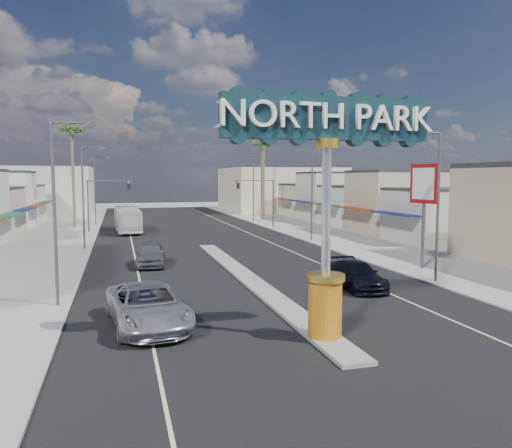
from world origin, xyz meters
TOP-DOWN VIEW (x-y plane):
  - ground at (0.00, 30.00)m, footprint 160.00×160.00m
  - road at (0.00, 30.00)m, footprint 20.00×120.00m
  - median_island at (0.00, 14.00)m, footprint 1.30×30.00m
  - sidewalk_left at (-14.00, 30.00)m, footprint 8.00×120.00m
  - sidewalk_right at (14.00, 30.00)m, footprint 8.00×120.00m
  - storefront_row_right at (24.00, 43.00)m, footprint 12.00×42.00m
  - backdrop_far_left at (-22.00, 75.00)m, footprint 20.00×20.00m
  - backdrop_far_right at (22.00, 75.00)m, footprint 20.00×20.00m
  - gateway_sign at (0.00, 1.98)m, footprint 8.20×1.50m
  - traffic_signal_left at (-9.18, 43.99)m, footprint 5.09×0.45m
  - traffic_signal_right at (9.18, 43.99)m, footprint 5.09×0.45m
  - streetlight_l_near at (-10.43, 10.00)m, footprint 2.03×0.22m
  - streetlight_l_mid at (-10.43, 30.00)m, footprint 2.03×0.22m
  - streetlight_l_far at (-10.43, 52.00)m, footprint 2.03×0.22m
  - streetlight_r_near at (10.43, 10.00)m, footprint 2.03×0.22m
  - streetlight_r_mid at (10.43, 30.00)m, footprint 2.03×0.22m
  - streetlight_r_far at (10.43, 52.00)m, footprint 2.03×0.22m
  - palm_left_far at (-13.00, 50.00)m, footprint 2.60×2.60m
  - palm_right_mid at (13.00, 56.00)m, footprint 2.60×2.60m
  - palm_right_far at (15.00, 62.00)m, footprint 2.60×2.60m
  - suv_left at (-6.55, 5.62)m, footprint 3.71×6.69m
  - suv_right at (5.38, 10.02)m, footprint 2.34×5.26m
  - car_parked_left at (-5.50, 20.44)m, footprint 2.53×5.12m
  - city_bus at (-6.70, 43.89)m, footprint 3.00×10.81m
  - bank_pylon_sign at (12.26, 13.88)m, footprint 0.90×2.21m

SIDE VIEW (x-z plane):
  - ground at x=0.00m, z-range 0.00..0.00m
  - road at x=0.00m, z-range 0.00..0.01m
  - sidewalk_left at x=-14.00m, z-range 0.00..0.12m
  - sidewalk_right at x=14.00m, z-range 0.00..0.12m
  - median_island at x=0.00m, z-range 0.00..0.16m
  - suv_right at x=5.38m, z-range 0.00..1.50m
  - car_parked_left at x=-5.50m, z-range 0.00..1.68m
  - suv_left at x=-6.55m, z-range 0.00..1.77m
  - city_bus at x=-6.70m, z-range 0.00..2.98m
  - storefront_row_right at x=24.00m, z-range 0.00..6.00m
  - backdrop_far_left at x=-22.00m, z-range 0.00..8.00m
  - backdrop_far_right at x=22.00m, z-range 0.00..8.00m
  - traffic_signal_left at x=-9.18m, z-range 1.27..7.27m
  - traffic_signal_right at x=9.18m, z-range 1.27..7.27m
  - streetlight_l_near at x=-10.43m, z-range 0.57..9.57m
  - streetlight_l_mid at x=-10.43m, z-range 0.57..9.57m
  - streetlight_l_far at x=-10.43m, z-range 0.57..9.57m
  - streetlight_r_near at x=10.43m, z-range 0.57..9.57m
  - streetlight_r_mid at x=10.43m, z-range 0.57..9.57m
  - streetlight_r_far at x=10.43m, z-range 0.57..9.57m
  - bank_pylon_sign at x=12.26m, z-range 1.94..9.03m
  - gateway_sign at x=0.00m, z-range 1.35..10.50m
  - palm_right_mid at x=13.00m, z-range 4.55..16.65m
  - palm_left_far at x=-13.00m, z-range 4.95..18.05m
  - palm_right_far at x=15.00m, z-range 5.34..19.44m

